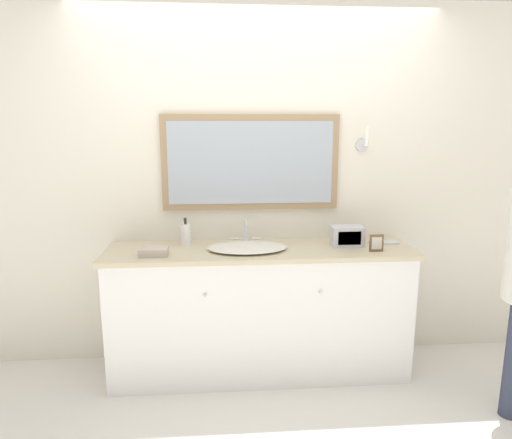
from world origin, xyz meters
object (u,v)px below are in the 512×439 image
object	(u,v)px
soap_bottle	(186,234)
appliance_box	(347,236)
sink_basin	(247,247)
picture_frame	(377,243)

from	to	relation	value
soap_bottle	appliance_box	size ratio (longest dim) A/B	0.87
appliance_box	sink_basin	bearing A→B (deg)	-176.19
picture_frame	sink_basin	bearing A→B (deg)	172.37
soap_bottle	appliance_box	world-z (taller)	soap_bottle
sink_basin	appliance_box	world-z (taller)	sink_basin
soap_bottle	picture_frame	xyz separation A→B (m)	(1.26, -0.27, -0.02)
sink_basin	soap_bottle	xyz separation A→B (m)	(-0.42, 0.16, 0.06)
soap_bottle	appliance_box	bearing A→B (deg)	-5.71
sink_basin	picture_frame	world-z (taller)	sink_basin
sink_basin	picture_frame	size ratio (longest dim) A/B	4.64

